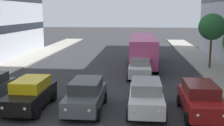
% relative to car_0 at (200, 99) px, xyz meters
% --- Properties ---
extents(car_0, '(2.02, 4.44, 1.72)m').
position_rel_car_0_xyz_m(car_0, '(0.00, 0.00, 0.00)').
color(car_0, maroon).
rests_on(car_0, ground_plane).
extents(car_1, '(2.02, 4.44, 1.72)m').
position_rel_car_0_xyz_m(car_1, '(2.89, -0.26, 0.00)').
color(car_1, silver).
rests_on(car_1, ground_plane).
extents(car_2, '(2.02, 4.44, 1.72)m').
position_rel_car_0_xyz_m(car_2, '(6.23, -0.13, 0.00)').
color(car_2, '#474C51').
rests_on(car_2, ground_plane).
extents(car_3, '(2.02, 4.44, 1.72)m').
position_rel_car_0_xyz_m(car_3, '(9.41, -0.06, 0.00)').
color(car_3, black).
rests_on(car_3, ground_plane).
extents(car_row2_0, '(2.02, 4.44, 1.72)m').
position_rel_car_0_xyz_m(car_row2_0, '(3.22, -8.43, 0.00)').
color(car_row2_0, silver).
rests_on(car_row2_0, ground_plane).
extents(bus_behind_traffic, '(2.78, 10.50, 3.00)m').
position_rel_car_0_xyz_m(bus_behind_traffic, '(2.89, -13.69, 0.97)').
color(bus_behind_traffic, '#DB5193').
rests_on(bus_behind_traffic, ground_plane).
extents(street_tree_2, '(2.52, 2.52, 5.18)m').
position_rel_car_0_xyz_m(street_tree_2, '(-3.53, -12.53, 3.17)').
color(street_tree_2, '#513823').
rests_on(street_tree_2, sidewalk_left).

